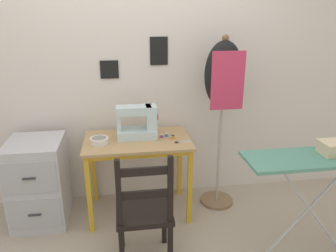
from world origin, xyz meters
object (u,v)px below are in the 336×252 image
Objects in this scene: thread_spool_near_machine at (162,136)px; dress_form at (223,84)px; sewing_machine at (139,123)px; storage_box at (334,148)px; ironing_board at (317,162)px; thread_spool_mid_table at (167,135)px; scissors at (180,142)px; thread_spool_far_edge at (173,138)px; filing_cabinet at (39,182)px; fabric_bowl at (99,141)px; wooden_chair at (144,212)px.

dress_form is (0.55, 0.03, 0.45)m from thread_spool_near_machine.
sewing_machine is 1.55m from storage_box.
dress_form is 1.55× the size of ironing_board.
thread_spool_mid_table is 0.02× the size of dress_form.
thread_spool_near_machine is 1.27m from ironing_board.
scissors is 0.09m from thread_spool_far_edge.
sewing_machine is 0.81m from dress_form.
ironing_board is at bearing -33.28° from sewing_machine.
storage_box is at bearing -18.02° from filing_cabinet.
dress_form is (1.09, 0.10, 0.43)m from fabric_bowl.
thread_spool_mid_table is 1.24m from ironing_board.
sewing_machine is 1.90× the size of storage_box.
dress_form is (0.77, 0.71, 0.76)m from wooden_chair.
thread_spool_mid_table reaches higher than thread_spool_near_machine.
wooden_chair is at bearing 176.27° from ironing_board.
thread_spool_mid_table is 0.03× the size of ironing_board.
sewing_machine is 2.45× the size of scissors.
wooden_chair reaches higher than thread_spool_far_edge.
thread_spool_mid_table is 0.19× the size of storage_box.
dress_form reaches higher than thread_spool_far_edge.
storage_box reaches higher than ironing_board.
wooden_chair is at bearing -123.27° from scissors.
dress_form is at bearing 21.76° from scissors.
thread_spool_near_machine is 0.04× the size of filing_cabinet.
scissors is (0.69, -0.06, -0.03)m from fabric_bowl.
thread_spool_far_edge is 0.05× the size of filing_cabinet.
dress_form is at bearing 1.54° from filing_cabinet.
ironing_board reaches higher than filing_cabinet.
filing_cabinet is at bearing 174.49° from fabric_bowl.
scissors is 0.63m from dress_form.
wooden_chair is at bearing -91.70° from sewing_machine.
wooden_chair is at bearing -116.31° from thread_spool_far_edge.
thread_spool_far_edge is 0.64m from dress_form.
thread_spool_near_machine is (0.20, -0.03, -0.12)m from sewing_machine.
filing_cabinet is 2.27m from ironing_board.
thread_spool_mid_table is (0.59, 0.07, -0.01)m from fabric_bowl.
filing_cabinet is (-1.18, 0.05, -0.37)m from thread_spool_far_edge.
wooden_chair is 1.29m from dress_form.
sewing_machine is 0.23× the size of dress_form.
sewing_machine reaches higher than wooden_chair.
wooden_chair is at bearing -110.88° from thread_spool_mid_table.
thread_spool_near_machine is 0.83× the size of thread_spool_far_edge.
scissors is (0.34, -0.16, -0.14)m from sewing_machine.
dress_form is at bearing 120.39° from ironing_board.
filing_cabinet is (-1.14, -0.02, -0.37)m from thread_spool_mid_table.
ironing_board is (0.87, -0.63, 0.05)m from scissors.
sewing_machine is 1.45m from ironing_board.
fabric_bowl is 0.77m from wooden_chair.
fabric_bowl reaches higher than thread_spool_near_machine.
thread_spool_near_machine is 0.03× the size of ironing_board.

